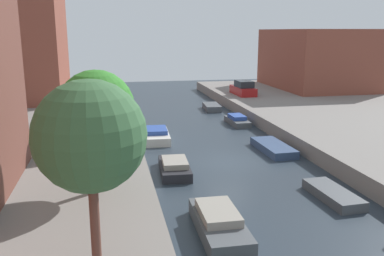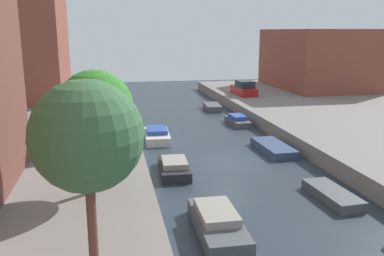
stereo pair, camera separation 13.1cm
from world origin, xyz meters
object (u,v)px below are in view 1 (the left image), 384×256
at_px(moored_boat_left_4, 157,135).
at_px(moored_boat_right_4, 237,120).
at_px(street_tree_0, 90,137).
at_px(low_block_right, 317,59).
at_px(parked_car, 243,89).
at_px(moored_boat_left_2, 219,223).
at_px(moored_boat_right_5, 212,107).
at_px(moored_boat_right_3, 273,148).
at_px(street_tree_1, 96,109).
at_px(moored_boat_right_2, 333,194).
at_px(street_tree_2, 99,95).
at_px(moored_boat_left_3, 175,167).
at_px(apartment_tower_far, 5,1).

xyz_separation_m(moored_boat_left_4, moored_boat_right_4, (7.28, 3.95, -0.05)).
bearing_deg(street_tree_0, low_block_right, 54.75).
distance_m(low_block_right, parked_car, 11.71).
xyz_separation_m(moored_boat_left_2, moored_boat_right_5, (6.08, 25.26, -0.12)).
height_order(low_block_right, moored_boat_right_3, low_block_right).
distance_m(street_tree_1, moored_boat_right_3, 13.84).
distance_m(low_block_right, moored_boat_left_2, 38.48).
xyz_separation_m(moored_boat_left_4, moored_boat_right_5, (6.77, 10.74, -0.09)).
bearing_deg(moored_boat_left_4, moored_boat_right_2, -61.14).
xyz_separation_m(parked_car, moored_boat_right_4, (-3.65, -9.51, -1.32)).
distance_m(street_tree_2, moored_boat_right_5, 18.99).
bearing_deg(street_tree_0, moored_boat_right_2, 29.08).
distance_m(moored_boat_left_2, moored_boat_left_3, 7.30).
bearing_deg(moored_boat_right_2, street_tree_2, 143.73).
distance_m(street_tree_1, moored_boat_right_2, 11.46).
height_order(moored_boat_right_2, moored_boat_right_5, moored_boat_right_5).
height_order(apartment_tower_far, low_block_right, apartment_tower_far).
relative_size(street_tree_1, moored_boat_right_3, 1.23).
relative_size(parked_car, moored_boat_left_2, 0.97).
xyz_separation_m(moored_boat_right_3, moored_boat_right_5, (-0.35, 15.06, 0.04)).
xyz_separation_m(parked_car, moored_boat_right_3, (-3.80, -17.77, -1.39)).
bearing_deg(moored_boat_left_2, street_tree_2, 114.27).
height_order(street_tree_2, moored_boat_right_3, street_tree_2).
distance_m(street_tree_1, moored_boat_right_4, 19.57).
bearing_deg(moored_boat_left_3, moored_boat_left_2, -85.49).
relative_size(apartment_tower_far, street_tree_1, 3.66).
bearing_deg(street_tree_1, moored_boat_left_4, 71.96).
relative_size(street_tree_0, street_tree_2, 1.34).
height_order(street_tree_1, moored_boat_left_3, street_tree_1).
bearing_deg(parked_car, street_tree_2, -129.23).
bearing_deg(moored_boat_right_3, apartment_tower_far, 135.30).
height_order(street_tree_1, street_tree_2, street_tree_1).
bearing_deg(parked_car, moored_boat_left_2, -110.09).
distance_m(street_tree_0, moored_boat_left_3, 12.56).
bearing_deg(moored_boat_left_2, street_tree_0, -140.43).
bearing_deg(apartment_tower_far, parked_car, -3.98).
bearing_deg(moored_boat_right_3, moored_boat_left_3, -157.29).
distance_m(apartment_tower_far, moored_boat_left_2, 33.92).
height_order(apartment_tower_far, street_tree_0, apartment_tower_far).
xyz_separation_m(street_tree_0, moored_boat_left_2, (4.49, 3.71, -4.61)).
height_order(low_block_right, street_tree_2, low_block_right).
distance_m(street_tree_2, moored_boat_right_3, 11.58).
distance_m(moored_boat_left_2, moored_boat_left_4, 14.53).
distance_m(low_block_right, moored_boat_right_5, 16.78).
relative_size(street_tree_2, moored_boat_right_5, 1.26).
height_order(moored_boat_left_3, moored_boat_left_4, moored_boat_left_4).
relative_size(low_block_right, moored_boat_right_2, 3.91).
xyz_separation_m(street_tree_2, parked_car, (14.72, 18.03, -2.45)).
bearing_deg(moored_boat_left_3, moored_boat_right_3, 22.71).
bearing_deg(moored_boat_left_4, parked_car, 50.93).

